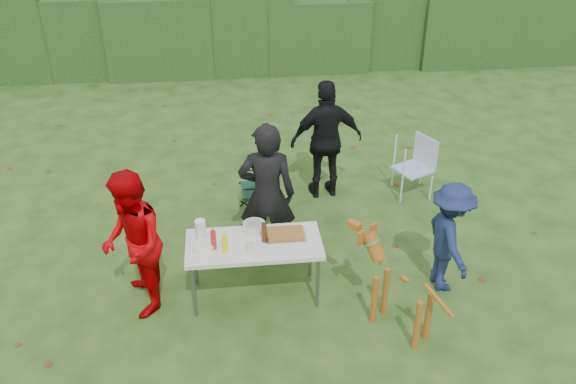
{
  "coord_description": "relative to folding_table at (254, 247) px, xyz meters",
  "views": [
    {
      "loc": [
        -0.41,
        -5.44,
        4.66
      ],
      "look_at": [
        0.27,
        0.66,
        1.0
      ],
      "focal_mm": 38.0,
      "sensor_mm": 36.0,
      "label": 1
    }
  ],
  "objects": [
    {
      "name": "hedge_row",
      "position": [
        0.18,
        7.96,
        0.16
      ],
      "size": [
        22.0,
        1.4,
        1.7
      ],
      "primitive_type": "cube",
      "color": "#23471C",
      "rests_on": "ground"
    },
    {
      "name": "mustard_bottle",
      "position": [
        -0.32,
        -0.13,
        0.15
      ],
      "size": [
        0.06,
        0.06,
        0.2
      ],
      "primitive_type": "cylinder",
      "color": "#F0F40F",
      "rests_on": "folding_table"
    },
    {
      "name": "dog",
      "position": [
        1.5,
        -0.74,
        -0.16
      ],
      "size": [
        1.04,
        1.15,
        1.06
      ],
      "primitive_type": null,
      "rotation": [
        0.0,
        0.0,
        2.24
      ],
      "color": "#99581A",
      "rests_on": "ground"
    },
    {
      "name": "person_cook",
      "position": [
        0.21,
        0.69,
        0.24
      ],
      "size": [
        0.73,
        0.53,
        1.86
      ],
      "primitive_type": "imported",
      "rotation": [
        0.0,
        0.0,
        3.02
      ],
      "color": "black",
      "rests_on": "ground"
    },
    {
      "name": "person_red_jacket",
      "position": [
        -1.29,
        -0.05,
        0.16
      ],
      "size": [
        0.8,
        0.94,
        1.7
      ],
      "primitive_type": "imported",
      "rotation": [
        0.0,
        0.0,
        -1.37
      ],
      "color": "#BA0005",
      "rests_on": "ground"
    },
    {
      "name": "folding_table",
      "position": [
        0.0,
        0.0,
        0.0
      ],
      "size": [
        1.5,
        0.7,
        0.74
      ],
      "color": "silver",
      "rests_on": "ground"
    },
    {
      "name": "ketchup_bottle",
      "position": [
        -0.44,
        -0.05,
        0.16
      ],
      "size": [
        0.06,
        0.06,
        0.22
      ],
      "primitive_type": "cylinder",
      "color": "#A92428",
      "rests_on": "folding_table"
    },
    {
      "name": "plate_stack",
      "position": [
        -0.56,
        -0.04,
        0.08
      ],
      "size": [
        0.24,
        0.24,
        0.05
      ],
      "primitive_type": "cylinder",
      "color": "white",
      "rests_on": "folding_table"
    },
    {
      "name": "beer_bottle",
      "position": [
        0.12,
        0.01,
        0.17
      ],
      "size": [
        0.06,
        0.06,
        0.24
      ],
      "primitive_type": "cylinder",
      "color": "#47230F",
      "rests_on": "folding_table"
    },
    {
      "name": "focaccia_bread",
      "position": [
        0.36,
        0.09,
        0.09
      ],
      "size": [
        0.4,
        0.26,
        0.04
      ],
      "primitive_type": "cube",
      "color": "#9F652B",
      "rests_on": "food_tray"
    },
    {
      "name": "ground",
      "position": [
        0.18,
        -0.04,
        -0.69
      ],
      "size": [
        80.0,
        80.0,
        0.0
      ],
      "primitive_type": "plane",
      "color": "#1E4211"
    },
    {
      "name": "cup_stack",
      "position": [
        -0.05,
        -0.19,
        0.14
      ],
      "size": [
        0.08,
        0.08,
        0.18
      ],
      "primitive_type": "cylinder",
      "color": "white",
      "rests_on": "folding_table"
    },
    {
      "name": "paper_towel_roll",
      "position": [
        -0.57,
        0.11,
        0.18
      ],
      "size": [
        0.12,
        0.12,
        0.26
      ],
      "primitive_type": "cylinder",
      "color": "white",
      "rests_on": "folding_table"
    },
    {
      "name": "person_black_puffy",
      "position": [
        1.17,
        2.17,
        0.19
      ],
      "size": [
        1.07,
        0.53,
        1.76
      ],
      "primitive_type": "imported",
      "rotation": [
        0.0,
        0.0,
        3.24
      ],
      "color": "black",
      "rests_on": "ground"
    },
    {
      "name": "child",
      "position": [
        2.21,
        -0.06,
        -0.0
      ],
      "size": [
        0.55,
        0.91,
        1.36
      ],
      "primitive_type": "imported",
      "rotation": [
        0.0,
        0.0,
        1.62
      ],
      "color": "#19254E",
      "rests_on": "ground"
    },
    {
      "name": "food_tray",
      "position": [
        0.36,
        0.09,
        0.06
      ],
      "size": [
        0.45,
        0.3,
        0.02
      ],
      "primitive_type": "cube",
      "color": "#B7B7BA",
      "rests_on": "folding_table"
    },
    {
      "name": "lawn_chair",
      "position": [
        2.44,
        2.05,
        -0.25
      ],
      "size": [
        0.69,
        0.69,
        0.87
      ],
      "primitive_type": null,
      "rotation": [
        0.0,
        0.0,
        3.6
      ],
      "color": "#5076D7",
      "rests_on": "ground"
    },
    {
      "name": "pasta_bowl",
      "position": [
        0.02,
        0.23,
        0.1
      ],
      "size": [
        0.26,
        0.26,
        0.1
      ],
      "primitive_type": "cylinder",
      "color": "silver",
      "rests_on": "folding_table"
    },
    {
      "name": "camping_chair",
      "position": [
        0.18,
        1.7,
        -0.23
      ],
      "size": [
        0.58,
        0.58,
        0.92
      ],
      "primitive_type": null,
      "rotation": [
        0.0,
        0.0,
        3.15
      ],
      "color": "#103922",
      "rests_on": "ground"
    }
  ]
}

